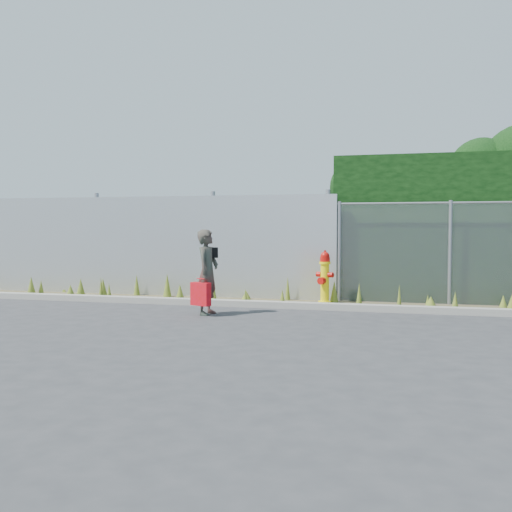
{
  "coord_description": "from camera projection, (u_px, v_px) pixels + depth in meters",
  "views": [
    {
      "loc": [
        2.24,
        -8.68,
        1.54
      ],
      "look_at": [
        -0.3,
        1.4,
        1.0
      ],
      "focal_mm": 40.0,
      "sensor_mm": 36.0,
      "label": 1
    }
  ],
  "objects": [
    {
      "name": "ground",
      "position": [
        253.0,
        324.0,
        9.03
      ],
      "size": [
        80.0,
        80.0,
        0.0
      ],
      "primitive_type": "plane",
      "color": "#323234",
      "rests_on": "ground"
    },
    {
      "name": "curb",
      "position": [
        277.0,
        305.0,
        10.77
      ],
      "size": [
        16.0,
        0.22,
        0.12
      ],
      "primitive_type": "cube",
      "color": "gray",
      "rests_on": "ground"
    },
    {
      "name": "weed_strip",
      "position": [
        252.0,
        297.0,
        11.57
      ],
      "size": [
        16.0,
        1.35,
        0.52
      ],
      "color": "#4C432B",
      "rests_on": "ground"
    },
    {
      "name": "corrugated_fence",
      "position": [
        145.0,
        246.0,
        12.68
      ],
      "size": [
        8.5,
        0.21,
        2.3
      ],
      "color": "silver",
      "rests_on": "ground"
    },
    {
      "name": "chainlink_fence",
      "position": [
        508.0,
        253.0,
        10.85
      ],
      "size": [
        6.5,
        0.07,
        2.05
      ],
      "color": "gray",
      "rests_on": "ground"
    },
    {
      "name": "fire_hydrant",
      "position": [
        325.0,
        278.0,
        11.3
      ],
      "size": [
        0.36,
        0.32,
        1.07
      ],
      "rotation": [
        0.0,
        0.0,
        -0.36
      ],
      "color": "yellow",
      "rests_on": "ground"
    },
    {
      "name": "woman",
      "position": [
        208.0,
        272.0,
        9.95
      ],
      "size": [
        0.4,
        0.57,
        1.49
      ],
      "primitive_type": "imported",
      "rotation": [
        0.0,
        0.0,
        1.48
      ],
      "color": "#0D5642",
      "rests_on": "ground"
    },
    {
      "name": "red_tote_bag",
      "position": [
        201.0,
        294.0,
        9.8
      ],
      "size": [
        0.36,
        0.13,
        0.47
      ],
      "rotation": [
        0.0,
        0.0,
        -0.35
      ],
      "color": "red"
    },
    {
      "name": "black_shoulder_bag",
      "position": [
        211.0,
        253.0,
        10.08
      ],
      "size": [
        0.25,
        0.1,
        0.18
      ],
      "rotation": [
        0.0,
        0.0,
        0.36
      ],
      "color": "black"
    }
  ]
}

